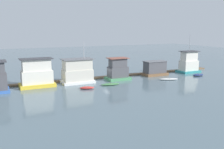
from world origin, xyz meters
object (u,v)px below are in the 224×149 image
Objects in this scene: houseboat_green at (118,70)px; houseboat_teal at (189,63)px; dinghy_white at (169,79)px; mooring_post_centre at (64,79)px; houseboat_yellow at (37,74)px; mooring_post_near_left at (110,74)px; mooring_post_far_left at (123,73)px; houseboat_brown at (155,69)px; dinghy_green at (110,84)px; dinghy_red at (87,88)px; houseboat_white at (77,72)px; dinghy_navy at (198,75)px.

houseboat_teal reaches higher than houseboat_green.
mooring_post_centre is (-21.07, 7.32, 0.57)m from dinghy_white.
houseboat_yellow reaches higher than mooring_post_near_left.
houseboat_teal reaches higher than mooring_post_far_left.
houseboat_brown is (27.09, 0.10, -0.81)m from houseboat_yellow.
dinghy_green is at bearing 176.21° from dinghy_white.
mooring_post_far_left is (6.17, 6.42, 0.67)m from dinghy_green.
mooring_post_near_left is at bearing 0.00° from mooring_post_centre.
dinghy_red is (-8.98, -5.18, -1.82)m from houseboat_green.
houseboat_white is (8.00, 0.01, -0.09)m from houseboat_yellow.
dinghy_green is 2.58× the size of mooring_post_centre.
mooring_post_near_left is (-0.69, 2.29, -1.20)m from houseboat_green.
dinghy_navy is at bearing -0.61° from dinghy_green.
houseboat_green is at bearing -136.26° from mooring_post_far_left.
houseboat_white reaches higher than dinghy_navy.
houseboat_yellow is 36.13m from dinghy_navy.
houseboat_white reaches higher than dinghy_white.
houseboat_white is at bearing 169.64° from dinghy_navy.
dinghy_green is at bearing 179.39° from dinghy_navy.
dinghy_white is (26.66, -5.71, -2.24)m from houseboat_yellow.
houseboat_white is 6.24m from dinghy_red.
houseboat_yellow is 19.39m from mooring_post_far_left.
dinghy_white is (-0.42, -5.82, -1.42)m from houseboat_brown.
houseboat_white reaches higher than mooring_post_near_left.
houseboat_brown reaches higher than mooring_post_near_left.
houseboat_white is 2.85× the size of dinghy_navy.
houseboat_brown reaches higher than mooring_post_centre.
mooring_post_centre reaches higher than dinghy_green.
mooring_post_far_left is (11.25, 1.60, -1.48)m from houseboat_white.
houseboat_green reaches higher than mooring_post_centre.
mooring_post_far_left is 1.00× the size of mooring_post_near_left.
mooring_post_centre is (-2.29, 7.47, 0.52)m from dinghy_red.
dinghy_white is 9.07m from dinghy_navy.
houseboat_yellow is 0.78× the size of houseboat_white.
mooring_post_far_left is at bearing 33.30° from dinghy_red.
houseboat_green is 2.67m from mooring_post_near_left.
dinghy_navy is (27.82, 0.80, 0.03)m from dinghy_red.
houseboat_teal is at bearing -0.43° from houseboat_yellow.
mooring_post_centre is (-7.49, 6.42, 0.57)m from dinghy_green.
dinghy_white is 10.44m from mooring_post_far_left.
dinghy_navy is at bearing 1.66° from dinghy_red.
mooring_post_far_left is at bearing 157.95° from dinghy_navy.
houseboat_yellow is 27.10m from houseboat_brown.
houseboat_yellow is 14.12m from dinghy_green.
houseboat_white is at bearing 162.95° from dinghy_white.
houseboat_green is 1.16× the size of dinghy_white.
houseboat_white is 4.91× the size of mooring_post_far_left.
houseboat_green is (8.86, -0.69, -0.28)m from houseboat_white.
dinghy_navy is at bearing -12.48° from mooring_post_centre.
dinghy_green is at bearing -169.31° from houseboat_teal.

